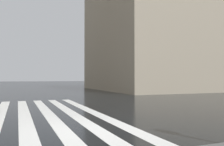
% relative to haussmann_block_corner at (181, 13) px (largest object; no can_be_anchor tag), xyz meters
% --- Properties ---
extents(ground_plane, '(220.00, 220.00, 0.00)m').
position_rel_haussmann_block_corner_xyz_m(ground_plane, '(-21.33, 19.97, -11.10)').
color(ground_plane, black).
extents(zebra_crossing, '(13.00, 4.50, 0.01)m').
position_rel_haussmann_block_corner_xyz_m(zebra_crossing, '(-17.33, 20.81, -11.09)').
color(zebra_crossing, silver).
rests_on(zebra_crossing, ground_plane).
extents(haussmann_block_corner, '(17.66, 24.25, 22.66)m').
position_rel_haussmann_block_corner_xyz_m(haussmann_block_corner, '(0.00, 0.00, 0.00)').
color(haussmann_block_corner, tan).
rests_on(haussmann_block_corner, ground_plane).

